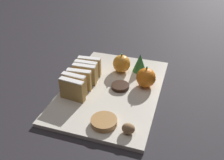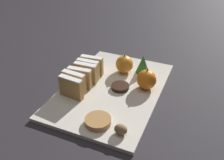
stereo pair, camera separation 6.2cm
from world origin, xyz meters
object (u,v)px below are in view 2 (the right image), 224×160
object	(u,v)px
orange_near	(123,64)
walnut	(121,129)
chocolate_cookie	(120,87)
orange_far	(147,79)

from	to	relation	value
orange_near	walnut	size ratio (longest dim) A/B	2.05
orange_near	chocolate_cookie	size ratio (longest dim) A/B	1.21
orange_near	chocolate_cookie	world-z (taller)	orange_near
orange_far	walnut	size ratio (longest dim) A/B	2.09
orange_near	chocolate_cookie	bearing A→B (deg)	-73.65
walnut	chocolate_cookie	distance (m)	0.20
orange_near	orange_far	bearing A→B (deg)	-31.97
orange_far	chocolate_cookie	bearing A→B (deg)	-154.14
chocolate_cookie	walnut	bearing A→B (deg)	-67.91
orange_near	orange_far	distance (m)	0.12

